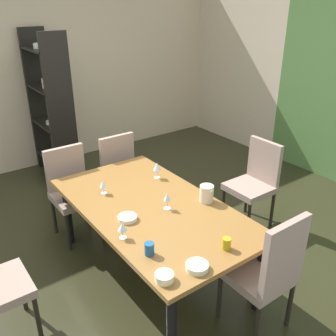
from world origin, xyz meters
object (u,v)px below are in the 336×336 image
chair_left_far (123,173)px  pitcher_center (207,193)px  wine_glass_near_shelf (122,227)px  chair_left_near (72,188)px  serving_bowl_corner (127,218)px  wine_glass_south (167,197)px  dining_table (152,212)px  cup_front (149,249)px  chair_head_far (255,180)px  display_shelf (50,105)px  serving_bowl_left (197,266)px  wine_glass_east (103,184)px  serving_bowl_west (164,277)px  wine_glass_near_window (157,167)px  cup_right (226,243)px  chair_right_far (268,270)px

chair_left_far → pitcher_center: size_ratio=6.21×
wine_glass_near_shelf → chair_left_near: bearing=174.5°
chair_left_far → serving_bowl_corner: chair_left_far is taller
wine_glass_south → dining_table: bearing=-147.1°
wine_glass_south → cup_front: wine_glass_south is taller
chair_left_near → pitcher_center: (1.26, 0.74, 0.25)m
chair_left_near → chair_head_far: bearing=149.4°
chair_left_near → display_shelf: display_shelf is taller
chair_head_far → serving_bowl_left: 1.84m
chair_left_far → wine_glass_east: bearing=47.9°
serving_bowl_west → cup_front: 0.29m
wine_glass_near_window → wine_glass_east: bearing=-92.2°
chair_left_near → pitcher_center: 1.48m
dining_table → chair_left_near: (-1.04, -0.31, -0.11)m
chair_head_far → pitcher_center: 1.01m
dining_table → display_shelf: display_shelf is taller
dining_table → wine_glass_east: bearing=-152.3°
wine_glass_east → chair_head_far: bearing=76.0°
wine_glass_near_shelf → chair_head_far: bearing=99.6°
chair_left_near → serving_bowl_left: size_ratio=6.15×
wine_glass_south → serving_bowl_left: (0.74, -0.29, -0.09)m
serving_bowl_west → cup_right: (-0.01, 0.55, 0.02)m
chair_right_far → display_shelf: 3.67m
wine_glass_east → pitcher_center: size_ratio=0.86×
serving_bowl_west → chair_left_far: bearing=157.7°
wine_glass_east → pitcher_center: 0.94m
chair_right_far → cup_right: size_ratio=11.83×
display_shelf → wine_glass_near_window: display_shelf is taller
serving_bowl_left → chair_left_near: bearing=-177.1°
wine_glass_east → cup_right: (1.26, 0.33, -0.05)m
dining_table → chair_left_near: chair_left_near is taller
cup_right → pitcher_center: bearing=150.5°
display_shelf → chair_left_near: bearing=-14.7°
wine_glass_south → display_shelf: bearing=179.5°
wine_glass_east → chair_right_far: bearing=20.0°
chair_head_far → dining_table: bearing=91.5°
chair_left_near → cup_right: bearing=102.4°
serving_bowl_corner → pitcher_center: size_ratio=1.03×
cup_front → serving_bowl_left: bearing=28.1°
chair_head_far → chair_left_near: 1.96m
chair_left_near → wine_glass_south: 1.26m
chair_head_far → chair_left_near: (-1.00, -1.69, -0.00)m
chair_head_far → serving_bowl_west: (0.86, -1.83, 0.20)m
wine_glass_near_shelf → serving_bowl_corner: bearing=141.6°
dining_table → chair_left_far: 1.09m
wine_glass_east → serving_bowl_left: (1.30, 0.02, -0.07)m
serving_bowl_corner → cup_front: 0.49m
dining_table → pitcher_center: size_ratio=12.86×
serving_bowl_west → cup_right: cup_right is taller
wine_glass_near_window → dining_table: bearing=-39.8°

